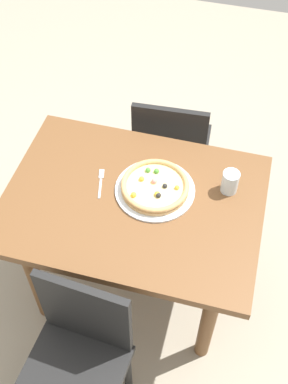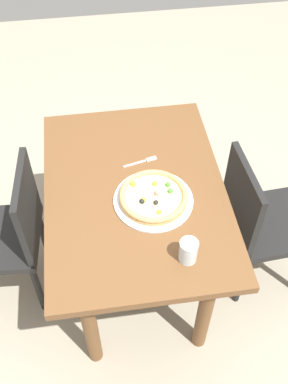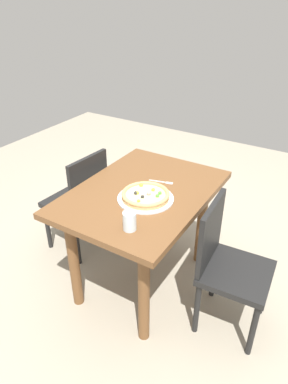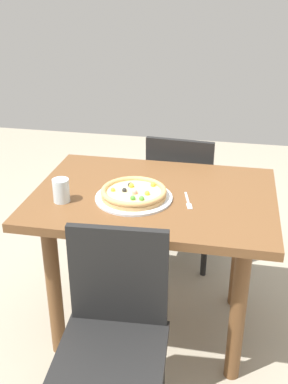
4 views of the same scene
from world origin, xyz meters
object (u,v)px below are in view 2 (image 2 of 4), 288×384
chair_far (258,220)px  drinking_glass (188,251)px  plate (153,200)px  pizza (153,196)px  fork (143,161)px  dining_table (135,207)px  chair_near (10,232)px

chair_far → drinking_glass: (0.35, -0.46, 0.35)m
drinking_glass → plate: bearing=-164.2°
pizza → fork: bearing=-177.4°
pizza → fork: 0.25m
dining_table → fork: 0.22m
dining_table → drinking_glass: bearing=22.2°
fork → drinking_glass: size_ratio=1.55×
chair_near → chair_far: bearing=-90.4°
pizza → dining_table: bearing=-138.2°
fork → drinking_glass: drinking_glass is taller
fork → chair_far: bearing=-33.8°
dining_table → plate: bearing=41.7°
plate → drinking_glass: (0.31, 0.09, 0.05)m
chair_far → chair_near: bearing=-98.5°
pizza → drinking_glass: 0.32m
chair_near → plate: bearing=-97.4°
pizza → drinking_glass: bearing=15.8°
chair_near → drinking_glass: 0.96m
chair_far → pizza: bearing=-89.5°
chair_far → pizza: size_ratio=2.92×
plate → drinking_glass: size_ratio=3.29×
plate → pizza: pizza is taller
dining_table → chair_near: size_ratio=1.28×
dining_table → chair_near: chair_near is taller
chair_far → plate: chair_far is taller
plate → fork: size_ratio=2.13×
plate → pizza: bearing=173.7°
chair_near → pizza: size_ratio=2.92×
plate → pizza: (-0.00, 0.00, 0.03)m
dining_table → fork: size_ratio=6.78×
dining_table → drinking_glass: size_ratio=10.48×
chair_far → dining_table: bearing=-97.4°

